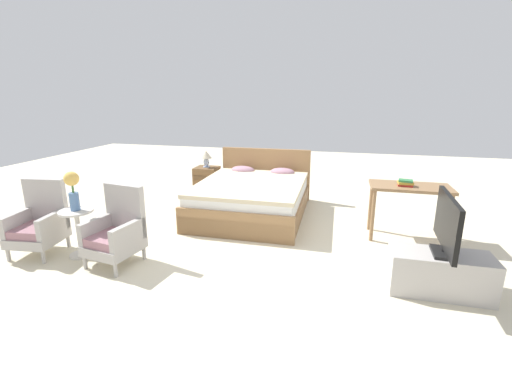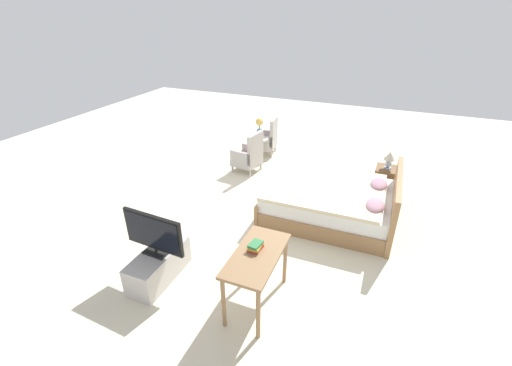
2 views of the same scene
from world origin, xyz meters
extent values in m
plane|color=beige|center=(0.00, 0.00, 0.00)|extent=(16.00, 16.00, 0.00)
cube|color=#997047|center=(-0.25, 1.09, 0.14)|extent=(1.68, 2.16, 0.28)
cube|color=white|center=(-0.25, 1.09, 0.40)|extent=(1.61, 2.07, 0.24)
cube|color=beige|center=(-0.25, 1.00, 0.55)|extent=(1.66, 1.90, 0.06)
cube|color=#997047|center=(-0.26, 2.12, 0.48)|extent=(1.70, 0.09, 0.96)
cube|color=#997047|center=(-0.24, 0.04, 0.20)|extent=(1.70, 0.07, 0.40)
ellipsoid|color=#B28499|center=(-0.63, 1.84, 0.59)|extent=(0.44, 0.28, 0.14)
ellipsoid|color=#B28499|center=(0.12, 1.84, 0.59)|extent=(0.44, 0.28, 0.14)
cylinder|color=#ADA8A3|center=(-2.68, -1.24, 0.08)|extent=(0.04, 0.04, 0.16)
cylinder|color=#ADA8A3|center=(-2.23, -1.18, 0.08)|extent=(0.04, 0.04, 0.16)
cylinder|color=#ADA8A3|center=(-2.74, -0.79, 0.08)|extent=(0.04, 0.04, 0.16)
cylinder|color=#ADA8A3|center=(-2.29, -0.73, 0.08)|extent=(0.04, 0.04, 0.16)
cube|color=#ADA8A3|center=(-2.49, -0.98, 0.22)|extent=(0.60, 0.60, 0.12)
cube|color=gray|center=(-2.49, -0.98, 0.33)|extent=(0.56, 0.56, 0.10)
cube|color=#ADA8A3|center=(-2.52, -0.76, 0.60)|extent=(0.55, 0.15, 0.64)
cube|color=#ADA8A3|center=(-2.72, -1.01, 0.41)|extent=(0.14, 0.52, 0.26)
cube|color=#ADA8A3|center=(-2.25, -0.95, 0.41)|extent=(0.14, 0.52, 0.26)
cylinder|color=#ADA8A3|center=(-1.65, -1.18, 0.08)|extent=(0.04, 0.04, 0.16)
cylinder|color=#ADA8A3|center=(-1.20, -1.25, 0.08)|extent=(0.04, 0.04, 0.16)
cylinder|color=#ADA8A3|center=(-1.58, -0.72, 0.08)|extent=(0.04, 0.04, 0.16)
cylinder|color=#ADA8A3|center=(-1.13, -0.79, 0.08)|extent=(0.04, 0.04, 0.16)
cube|color=#ADA8A3|center=(-1.39, -0.98, 0.22)|extent=(0.62, 0.62, 0.12)
cube|color=gray|center=(-1.39, -0.98, 0.33)|extent=(0.57, 0.57, 0.10)
cube|color=#ADA8A3|center=(-1.35, -0.76, 0.60)|extent=(0.55, 0.16, 0.64)
cube|color=#ADA8A3|center=(-1.62, -0.95, 0.41)|extent=(0.15, 0.52, 0.26)
cube|color=#ADA8A3|center=(-1.16, -1.02, 0.41)|extent=(0.15, 0.52, 0.26)
cylinder|color=beige|center=(-1.94, -0.90, 0.01)|extent=(0.28, 0.28, 0.03)
cylinder|color=beige|center=(-1.94, -0.90, 0.30)|extent=(0.06, 0.06, 0.55)
cylinder|color=beige|center=(-1.94, -0.90, 0.59)|extent=(0.40, 0.40, 0.02)
cylinder|color=#4C709E|center=(-1.94, -0.90, 0.71)|extent=(0.11, 0.11, 0.22)
cylinder|color=#477538|center=(-1.94, -0.90, 0.87)|extent=(0.02, 0.02, 0.10)
sphere|color=#E0B251|center=(-1.94, -0.90, 0.99)|extent=(0.17, 0.17, 0.17)
cube|color=brown|center=(-1.40, 1.93, 0.29)|extent=(0.44, 0.40, 0.58)
cube|color=brown|center=(-1.40, 1.72, 0.41)|extent=(0.37, 0.01, 0.09)
cylinder|color=#9EADC6|center=(-1.40, 1.93, 0.59)|extent=(0.13, 0.13, 0.02)
ellipsoid|color=#9EADC6|center=(-1.40, 1.93, 0.68)|extent=(0.11, 0.11, 0.16)
cone|color=beige|center=(-1.40, 1.93, 0.83)|extent=(0.22, 0.22, 0.15)
cube|color=#B7B2AD|center=(2.17, -0.72, 0.21)|extent=(0.96, 0.40, 0.43)
cube|color=black|center=(2.17, -0.72, 0.44)|extent=(0.22, 0.33, 0.03)
cylinder|color=black|center=(2.17, -0.72, 0.48)|extent=(0.04, 0.04, 0.05)
cube|color=black|center=(2.17, -0.72, 0.76)|extent=(0.10, 0.88, 0.51)
cube|color=black|center=(2.20, -0.72, 0.76)|extent=(0.05, 0.82, 0.46)
cylinder|color=#8E6B47|center=(1.60, 0.46, 0.36)|extent=(0.05, 0.05, 0.72)
cylinder|color=#8E6B47|center=(2.54, 0.46, 0.36)|extent=(0.05, 0.05, 0.72)
cylinder|color=#8E6B47|center=(1.60, 0.88, 0.36)|extent=(0.05, 0.05, 0.72)
cylinder|color=#8E6B47|center=(2.54, 0.88, 0.36)|extent=(0.05, 0.05, 0.72)
cube|color=#8E6B47|center=(2.07, 0.67, 0.74)|extent=(1.04, 0.52, 0.04)
cube|color=#AD2823|center=(2.00, 0.62, 0.78)|extent=(0.20, 0.15, 0.03)
cube|color=#B79333|center=(2.00, 0.62, 0.81)|extent=(0.19, 0.14, 0.03)
cube|color=#337A47|center=(2.00, 0.62, 0.84)|extent=(0.19, 0.15, 0.03)
camera|label=1|loc=(1.13, -4.17, 1.95)|focal=24.00mm
camera|label=2|loc=(4.97, 1.84, 3.33)|focal=24.00mm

